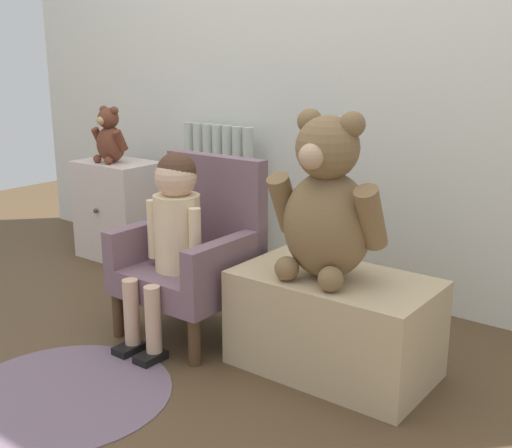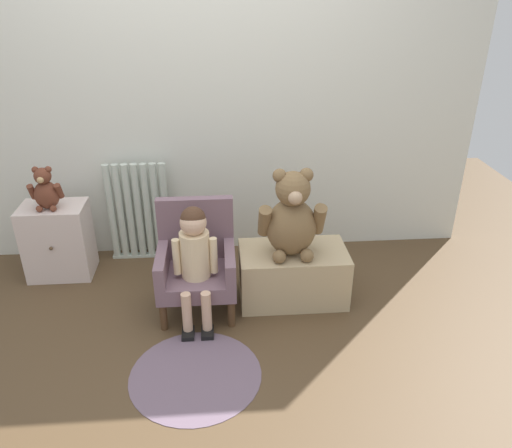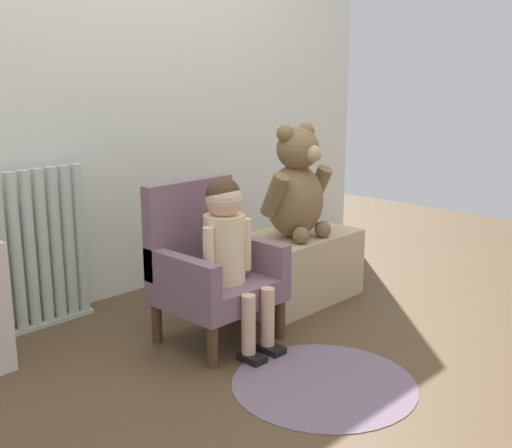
% 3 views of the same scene
% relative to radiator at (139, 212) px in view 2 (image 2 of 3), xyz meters
% --- Properties ---
extents(ground_plane, '(6.00, 6.00, 0.00)m').
position_rel_radiator_xyz_m(ground_plane, '(0.46, -1.09, -0.35)').
color(ground_plane, '#4E3A24').
extents(back_wall, '(3.80, 0.05, 2.40)m').
position_rel_radiator_xyz_m(back_wall, '(0.46, 0.12, 0.85)').
color(back_wall, silver).
rests_on(back_wall, ground_plane).
extents(radiator, '(0.43, 0.05, 0.71)m').
position_rel_radiator_xyz_m(radiator, '(0.00, 0.00, 0.00)').
color(radiator, beige).
rests_on(radiator, ground_plane).
extents(small_dresser, '(0.41, 0.30, 0.51)m').
position_rel_radiator_xyz_m(small_dresser, '(-0.52, -0.19, -0.10)').
color(small_dresser, beige).
rests_on(small_dresser, ground_plane).
extents(child_armchair, '(0.45, 0.41, 0.67)m').
position_rel_radiator_xyz_m(child_armchair, '(0.42, -0.63, -0.04)').
color(child_armchair, '#745965').
rests_on(child_armchair, ground_plane).
extents(child_figure, '(0.25, 0.35, 0.71)m').
position_rel_radiator_xyz_m(child_figure, '(0.42, -0.74, 0.10)').
color(child_figure, beige).
rests_on(child_figure, ground_plane).
extents(low_bench, '(0.66, 0.38, 0.34)m').
position_rel_radiator_xyz_m(low_bench, '(1.01, -0.59, -0.19)').
color(low_bench, tan).
rests_on(low_bench, ground_plane).
extents(large_teddy_bear, '(0.39, 0.28, 0.54)m').
position_rel_radiator_xyz_m(large_teddy_bear, '(0.98, -0.62, 0.22)').
color(large_teddy_bear, brown).
rests_on(large_teddy_bear, low_bench).
extents(small_teddy_bear, '(0.20, 0.14, 0.28)m').
position_rel_radiator_xyz_m(small_teddy_bear, '(-0.52, -0.22, 0.28)').
color(small_teddy_bear, brown).
rests_on(small_teddy_bear, small_dresser).
extents(floor_rug, '(0.68, 0.68, 0.01)m').
position_rel_radiator_xyz_m(floor_rug, '(0.41, -1.24, -0.35)').
color(floor_rug, slate).
rests_on(floor_rug, ground_plane).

